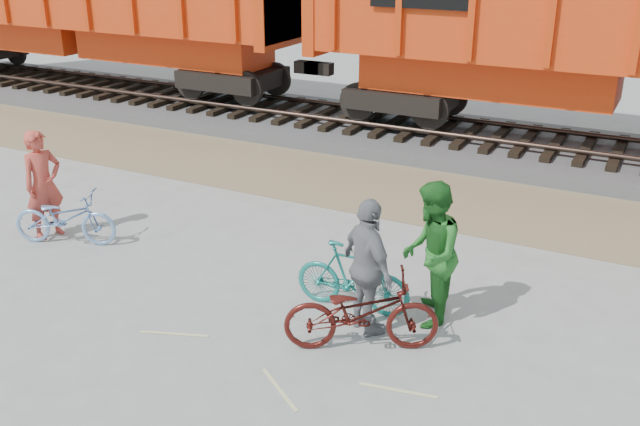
# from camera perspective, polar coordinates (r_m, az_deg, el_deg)

# --- Properties ---
(ground) EXTENTS (120.00, 120.00, 0.00)m
(ground) POSITION_cam_1_polar(r_m,az_deg,el_deg) (9.52, -3.77, -8.85)
(ground) COLOR #9E9E99
(ground) RESTS_ON ground
(gravel_strip) EXTENTS (120.00, 3.00, 0.02)m
(gravel_strip) POSITION_cam_1_polar(r_m,az_deg,el_deg) (14.05, 7.81, 1.53)
(gravel_strip) COLOR #97835E
(gravel_strip) RESTS_ON ground
(ballast_bed) EXTENTS (120.00, 4.00, 0.30)m
(ballast_bed) POSITION_cam_1_polar(r_m,az_deg,el_deg) (17.19, 11.87, 5.57)
(ballast_bed) COLOR slate
(ballast_bed) RESTS_ON ground
(track) EXTENTS (120.00, 2.60, 0.24)m
(track) POSITION_cam_1_polar(r_m,az_deg,el_deg) (17.10, 11.95, 6.61)
(track) COLOR black
(track) RESTS_ON ballast_bed
(bicycle_blue) EXTENTS (1.81, 1.17, 0.90)m
(bicycle_blue) POSITION_cam_1_polar(r_m,az_deg,el_deg) (12.34, -19.74, -0.37)
(bicycle_blue) COLOR #7BA4D6
(bicycle_blue) RESTS_ON ground
(bicycle_teal) EXTENTS (1.64, 0.57, 0.97)m
(bicycle_teal) POSITION_cam_1_polar(r_m,az_deg,el_deg) (9.62, 2.63, -5.16)
(bicycle_teal) COLOR #1A7C72
(bicycle_teal) RESTS_ON ground
(bicycle_maroon) EXTENTS (1.99, 1.47, 1.00)m
(bicycle_maroon) POSITION_cam_1_polar(r_m,az_deg,el_deg) (8.78, 3.33, -7.95)
(bicycle_maroon) COLOR #46120D
(bicycle_maroon) RESTS_ON ground
(person_solo) EXTENTS (0.58, 0.75, 1.83)m
(person_solo) POSITION_cam_1_polar(r_m,az_deg,el_deg) (12.60, -21.26, 2.15)
(person_solo) COLOR #BB4033
(person_solo) RESTS_ON ground
(person_man) EXTENTS (0.96, 1.10, 1.93)m
(person_man) POSITION_cam_1_polar(r_m,az_deg,el_deg) (9.26, 8.83, -3.27)
(person_man) COLOR #236A22
(person_man) RESTS_ON ground
(person_woman) EXTENTS (1.12, 0.99, 1.82)m
(person_woman) POSITION_cam_1_polar(r_m,az_deg,el_deg) (8.94, 3.86, -4.38)
(person_woman) COLOR gray
(person_woman) RESTS_ON ground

